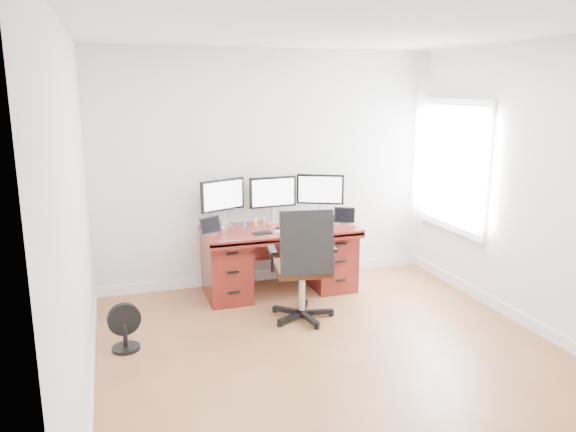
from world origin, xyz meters
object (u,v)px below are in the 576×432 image
object	(u,v)px
desk	(279,257)
office_chair	(303,284)
monitor_center	(273,194)
floor_fan	(125,328)
keyboard	(287,230)

from	to	relation	value
desk	office_chair	distance (m)	0.86
monitor_center	floor_fan	bearing A→B (deg)	-147.80
floor_fan	monitor_center	xyz separation A→B (m)	(1.72, 1.24, 0.88)
desk	keyboard	world-z (taller)	keyboard
desk	floor_fan	size ratio (longest dim) A/B	3.99
floor_fan	keyboard	xyz separation A→B (m)	(1.76, 0.80, 0.55)
desk	keyboard	size ratio (longest dim) A/B	6.50
desk	office_chair	size ratio (longest dim) A/B	1.47
monitor_center	desk	bearing A→B (deg)	-93.48
desk	keyboard	bearing A→B (deg)	-79.65
office_chair	monitor_center	xyz separation A→B (m)	(0.02, 1.10, 0.70)
office_chair	floor_fan	world-z (taller)	office_chair
desk	keyboard	distance (m)	0.41
floor_fan	keyboard	size ratio (longest dim) A/B	1.63
floor_fan	desk	bearing A→B (deg)	21.20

